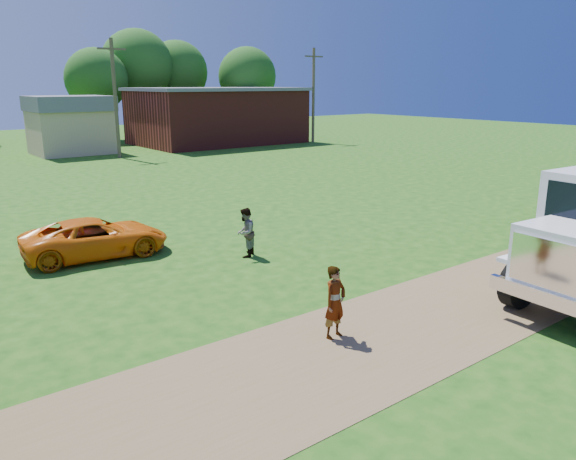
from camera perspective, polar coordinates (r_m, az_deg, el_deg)
ground at (r=14.56m, az=14.00°, el=-8.72°), size 140.00×140.00×0.00m
dirt_track at (r=14.56m, az=14.00°, el=-8.70°), size 120.00×4.20×0.01m
orange_pickup at (r=19.92m, az=-18.95°, el=-0.74°), size 4.91×2.66×1.31m
spectator_a at (r=12.89m, az=4.80°, el=-7.34°), size 0.68×0.49×1.71m
spectator_b at (r=18.84m, az=-4.35°, el=-0.26°), size 1.03×1.01×1.67m
brick_building at (r=56.08m, az=-7.20°, el=11.47°), size 15.40×10.40×5.30m
tan_shed at (r=50.38m, az=-21.19°, el=10.00°), size 6.20×5.40×4.70m
utility_poles at (r=46.22m, az=-17.15°, el=12.85°), size 42.20×0.28×9.00m
tree_row at (r=60.28m, az=-23.26°, el=14.67°), size 53.44×12.81×11.40m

